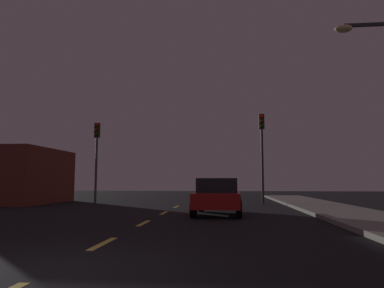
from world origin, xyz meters
TOP-DOWN VIEW (x-y plane):
  - ground_plane at (0.00, 7.00)m, footprint 80.00×80.00m
  - sidewalk_curb_right at (7.50, 7.00)m, footprint 3.00×40.00m
  - lane_stripe_second at (0.00, 2.60)m, footprint 0.16×1.60m
  - lane_stripe_third at (0.00, 6.40)m, footprint 0.16×1.60m
  - lane_stripe_fourth at (0.00, 10.20)m, footprint 0.16×1.60m
  - lane_stripe_fifth at (0.00, 14.00)m, footprint 0.16×1.60m
  - traffic_signal_left at (-5.36, 16.27)m, footprint 0.32×0.38m
  - traffic_signal_right at (4.82, 16.27)m, footprint 0.32×0.38m
  - car_stopped_ahead at (2.33, 9.61)m, footprint 2.02×3.93m
  - street_lamp_right at (7.53, 6.33)m, footprint 1.70×0.36m
  - storefront_left at (-10.72, 16.12)m, footprint 5.43×6.18m

SIDE VIEW (x-z plane):
  - ground_plane at x=0.00m, z-range 0.00..0.00m
  - lane_stripe_second at x=0.00m, z-range 0.00..0.01m
  - lane_stripe_third at x=0.00m, z-range 0.00..0.01m
  - lane_stripe_fourth at x=0.00m, z-range 0.00..0.01m
  - lane_stripe_fifth at x=0.00m, z-range 0.00..0.01m
  - sidewalk_curb_right at x=7.50m, z-range 0.00..0.15m
  - car_stopped_ahead at x=2.33m, z-range 0.01..1.48m
  - storefront_left at x=-10.72m, z-range 0.00..3.38m
  - traffic_signal_left at x=-5.36m, z-range 1.00..6.00m
  - traffic_signal_right at x=4.82m, z-range 1.05..6.43m
  - street_lamp_right at x=7.53m, z-range 0.69..7.12m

